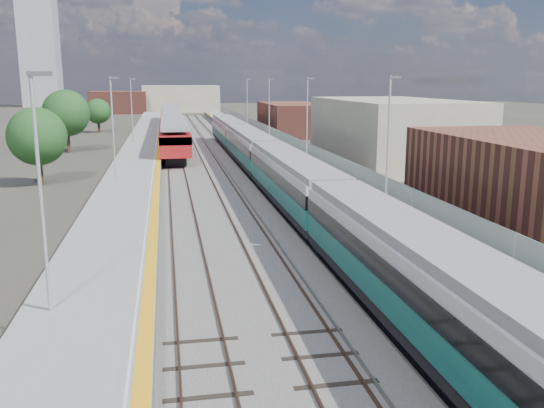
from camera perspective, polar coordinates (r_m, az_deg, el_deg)
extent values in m
plane|color=#47443A|center=(61.19, -4.40, 4.36)|extent=(320.00, 320.00, 0.00)
cube|color=#565451|center=(63.46, -6.66, 4.62)|extent=(10.50, 155.00, 0.06)
cube|color=#4C3323|center=(66.19, -4.19, 5.04)|extent=(0.07, 160.00, 0.14)
cube|color=#4C3323|center=(66.36, -2.95, 5.08)|extent=(0.07, 160.00, 0.14)
cube|color=#4C3323|center=(65.90, -7.22, 4.95)|extent=(0.07, 160.00, 0.14)
cube|color=#4C3323|center=(66.00, -5.97, 4.99)|extent=(0.07, 160.00, 0.14)
cube|color=#4C3323|center=(65.80, -10.28, 4.84)|extent=(0.07, 160.00, 0.14)
cube|color=#4C3323|center=(65.82, -9.02, 4.89)|extent=(0.07, 160.00, 0.14)
cube|color=gray|center=(66.15, -4.47, 5.03)|extent=(0.08, 160.00, 0.10)
cube|color=gray|center=(66.02, -5.69, 4.99)|extent=(0.08, 160.00, 0.10)
cube|color=slate|center=(64.33, 0.03, 5.22)|extent=(4.70, 155.00, 1.00)
cube|color=gray|center=(64.27, 0.03, 5.67)|extent=(4.70, 155.00, 0.03)
cube|color=#F0A715|center=(63.92, -1.83, 5.64)|extent=(0.40, 155.00, 0.01)
cube|color=gray|center=(64.64, 1.96, 6.23)|extent=(0.06, 155.00, 1.20)
cylinder|color=#9EA0A3|center=(34.97, 11.42, 6.22)|extent=(0.12, 0.12, 7.50)
cube|color=#4C4C4F|center=(34.89, 12.07, 12.19)|extent=(0.70, 0.18, 0.14)
cylinder|color=#9EA0A3|center=(53.99, 3.50, 8.43)|extent=(0.12, 0.12, 7.50)
cube|color=#4C4C4F|center=(53.94, 3.82, 12.30)|extent=(0.70, 0.18, 0.14)
cylinder|color=#9EA0A3|center=(73.53, -0.28, 9.42)|extent=(0.12, 0.12, 7.50)
cube|color=#4C4C4F|center=(73.50, -0.09, 12.27)|extent=(0.70, 0.18, 0.14)
cylinder|color=#9EA0A3|center=(93.27, -2.48, 9.98)|extent=(0.12, 0.12, 7.50)
cube|color=#4C4C4F|center=(93.24, -2.35, 12.22)|extent=(0.70, 0.18, 0.14)
cube|color=slate|center=(63.33, -12.84, 4.81)|extent=(4.30, 155.00, 1.00)
cube|color=gray|center=(63.27, -12.87, 5.26)|extent=(4.30, 155.00, 0.03)
cube|color=#F0A715|center=(63.22, -11.14, 5.35)|extent=(0.45, 155.00, 0.01)
cube|color=silver|center=(63.22, -11.46, 5.34)|extent=(0.08, 155.00, 0.01)
cylinder|color=#9EA0A3|center=(19.02, -21.94, 0.79)|extent=(0.12, 0.12, 7.50)
cube|color=#4C4C4F|center=(18.65, -22.07, 11.88)|extent=(0.70, 0.18, 0.14)
cylinder|color=#9EA0A3|center=(44.60, -15.48, 7.25)|extent=(0.12, 0.12, 7.50)
cube|color=#4C4C4F|center=(44.45, -15.42, 11.95)|extent=(0.70, 0.18, 0.14)
cylinder|color=#9EA0A3|center=(70.49, -13.72, 8.97)|extent=(0.12, 0.12, 7.50)
cube|color=#4C4C4F|center=(70.39, -13.67, 11.94)|extent=(0.70, 0.18, 0.14)
cube|color=brown|center=(35.31, 24.95, 1.82)|extent=(9.00, 16.00, 5.20)
cube|color=gray|center=(59.86, 11.62, 7.06)|extent=(11.00, 22.00, 6.40)
cube|color=brown|center=(90.58, 1.94, 8.42)|extent=(8.00, 18.00, 4.80)
cube|color=gray|center=(160.43, -9.02, 10.28)|extent=(20.00, 14.00, 7.00)
cube|color=brown|center=(155.83, -14.93, 9.72)|extent=(14.00, 12.00, 5.60)
cube|color=gray|center=(204.34, -22.06, 14.56)|extent=(11.00, 11.00, 40.00)
cube|color=black|center=(19.96, 13.76, -9.99)|extent=(2.54, 18.22, 0.43)
cube|color=#115950|center=(19.69, 13.87, -7.98)|extent=(2.63, 18.22, 1.07)
cube|color=black|center=(19.42, 14.00, -5.64)|extent=(2.69, 18.22, 0.73)
cube|color=silver|center=(19.26, 14.09, -4.00)|extent=(2.63, 18.22, 0.45)
cube|color=gray|center=(19.16, 14.15, -2.87)|extent=(2.34, 18.22, 0.37)
cube|color=black|center=(37.11, 1.99, 0.61)|extent=(2.54, 18.22, 0.43)
cube|color=#115950|center=(36.97, 2.00, 1.75)|extent=(2.63, 18.22, 1.07)
cube|color=black|center=(36.83, 2.01, 3.04)|extent=(2.69, 18.22, 0.73)
cube|color=silver|center=(36.74, 2.01, 3.93)|extent=(2.63, 18.22, 0.45)
cube|color=gray|center=(36.69, 2.02, 4.53)|extent=(2.34, 18.22, 0.37)
cube|color=black|center=(55.29, -2.19, 4.42)|extent=(2.54, 18.22, 0.43)
cube|color=#115950|center=(55.20, -2.19, 5.19)|extent=(2.63, 18.22, 1.07)
cube|color=black|center=(55.10, -2.20, 6.05)|extent=(2.69, 18.22, 0.73)
cube|color=silver|center=(55.04, -2.20, 6.65)|extent=(2.63, 18.22, 0.45)
cube|color=gray|center=(55.01, -2.21, 7.06)|extent=(2.34, 18.22, 0.37)
cube|color=black|center=(73.74, -4.30, 6.32)|extent=(2.54, 18.22, 0.43)
cube|color=#115950|center=(73.67, -4.31, 6.90)|extent=(2.63, 18.22, 1.07)
cube|color=black|center=(73.60, -4.32, 7.55)|extent=(2.69, 18.22, 0.73)
cube|color=silver|center=(73.55, -4.32, 8.00)|extent=(2.63, 18.22, 0.45)
cube|color=gray|center=(73.53, -4.33, 8.31)|extent=(2.34, 18.22, 0.37)
cube|color=black|center=(64.52, -9.64, 5.07)|extent=(2.04, 17.30, 0.71)
cube|color=maroon|center=(64.34, -9.70, 6.57)|extent=(3.00, 20.35, 2.14)
cube|color=black|center=(64.29, -9.71, 7.04)|extent=(3.06, 20.35, 0.75)
cube|color=gray|center=(64.21, -9.75, 8.00)|extent=(2.68, 20.35, 0.43)
cube|color=black|center=(85.26, -9.89, 6.74)|extent=(2.04, 17.30, 0.71)
cube|color=maroon|center=(85.12, -9.93, 7.87)|extent=(3.00, 20.35, 2.14)
cube|color=black|center=(85.09, -9.94, 8.23)|extent=(3.06, 20.35, 0.75)
cube|color=gray|center=(85.03, -9.97, 8.95)|extent=(2.68, 20.35, 0.43)
cube|color=black|center=(106.04, -10.04, 7.75)|extent=(2.04, 17.30, 0.71)
cube|color=maroon|center=(105.94, -10.07, 8.67)|extent=(3.00, 20.35, 2.14)
cube|color=black|center=(105.91, -10.08, 8.96)|extent=(3.06, 20.35, 0.75)
cube|color=gray|center=(105.86, -10.11, 9.53)|extent=(2.68, 20.35, 0.43)
cylinder|color=#382619|center=(49.58, -21.99, 2.96)|extent=(0.44, 0.44, 2.17)
sphere|color=#1B3F18|center=(49.25, -22.25, 6.22)|extent=(4.59, 4.59, 4.59)
cylinder|color=#382619|center=(71.26, -19.55, 5.82)|extent=(0.44, 0.44, 2.53)
sphere|color=#1B3F18|center=(71.02, -19.74, 8.47)|extent=(5.35, 5.35, 5.35)
cylinder|color=#382619|center=(97.79, -16.77, 7.34)|extent=(0.44, 0.44, 1.90)
sphere|color=#1B3F18|center=(97.64, -16.86, 8.79)|extent=(4.01, 4.01, 4.01)
cylinder|color=#382619|center=(78.24, 13.04, 6.53)|extent=(0.44, 0.44, 2.07)
sphere|color=#1B3F18|center=(78.04, 13.13, 8.51)|extent=(4.37, 4.37, 4.37)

